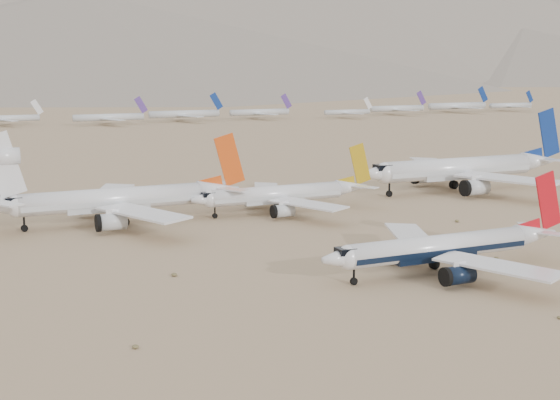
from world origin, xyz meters
name	(u,v)px	position (x,y,z in m)	size (l,w,h in m)	color
ground	(382,277)	(0.00, 0.00, 0.00)	(7000.00, 7000.00, 0.00)	#7D6448
main_airliner	(448,247)	(11.26, -1.97, 4.33)	(44.60, 43.56, 15.74)	white
row2_navy_widebody	(466,168)	(66.21, 64.68, 6.05)	(60.87, 59.52, 21.65)	white
row2_gold_tail	(284,194)	(8.65, 56.68, 4.27)	(42.85, 41.91, 15.26)	white
row2_orange_tail	(123,199)	(-27.88, 59.72, 5.22)	(52.16, 51.02, 18.61)	white
distant_storage_row	(150,115)	(52.45, 335.46, 4.39)	(610.57, 58.27, 15.66)	silver
foothills	(304,43)	(526.68, 1100.00, 67.15)	(4637.50, 1395.00, 155.00)	slate
desert_scrub	(419,337)	(-11.08, -26.49, 0.28)	(247.37, 121.67, 0.63)	brown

